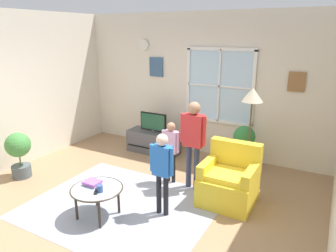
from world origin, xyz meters
TOP-DOWN VIEW (x-y plane):
  - ground_plane at (0.00, 0.00)m, footprint 5.82×5.95m
  - back_wall at (0.01, 2.73)m, footprint 5.22×0.17m
  - area_rug at (-0.06, 0.10)m, footprint 2.58×2.12m
  - tv_stand at (-0.76, 2.15)m, footprint 1.10×0.45m
  - television at (-0.76, 2.15)m, footprint 0.59×0.08m
  - armchair at (1.25, 0.99)m, footprint 0.76×0.74m
  - coffee_table at (-0.18, -0.26)m, footprint 0.71×0.71m
  - book_stack at (-0.30, -0.21)m, footprint 0.22×0.18m
  - cup at (-0.07, -0.31)m, footprint 0.08×0.08m
  - remote_near_books at (-0.11, -0.34)m, footprint 0.11×0.14m
  - person_blue_shirt at (0.56, 0.22)m, footprint 0.35×0.16m
  - person_pink_shirt at (0.20, 1.13)m, footprint 0.31×0.14m
  - person_red_shirt at (0.60, 1.12)m, footprint 0.43×0.19m
  - potted_plant_by_window at (1.09, 2.28)m, footprint 0.39×0.39m
  - potted_plant_corner at (-2.16, 0.04)m, footprint 0.42×0.42m
  - floor_lamp at (1.33, 1.66)m, footprint 0.32×0.32m

SIDE VIEW (x-z plane):
  - ground_plane at x=0.00m, z-range -0.02..0.00m
  - area_rug at x=-0.06m, z-range 0.00..0.01m
  - tv_stand at x=-0.76m, z-range 0.00..0.45m
  - armchair at x=1.25m, z-range -0.11..0.76m
  - coffee_table at x=-0.18m, z-range 0.18..0.61m
  - remote_near_books at x=-0.11m, z-range 0.42..0.45m
  - book_stack at x=-0.30m, z-range 0.43..0.48m
  - cup at x=-0.07m, z-range 0.42..0.52m
  - potted_plant_corner at x=-2.16m, z-range 0.08..0.88m
  - potted_plant_by_window at x=1.09m, z-range 0.08..0.88m
  - person_pink_shirt at x=0.20m, z-range 0.13..1.17m
  - television at x=-0.76m, z-range 0.46..0.86m
  - person_blue_shirt at x=0.56m, z-range 0.15..1.32m
  - person_red_shirt at x=0.60m, z-range 0.18..1.60m
  - floor_lamp at x=1.33m, z-range 0.54..2.16m
  - back_wall at x=0.01m, z-range 0.00..2.81m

